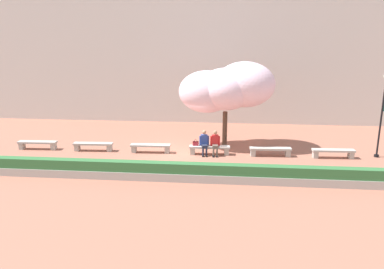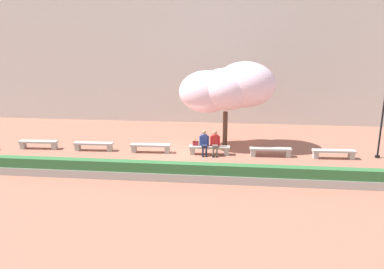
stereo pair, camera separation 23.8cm
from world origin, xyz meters
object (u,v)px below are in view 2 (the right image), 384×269
Objects in this scene: stone_bench_west_end at (38,143)px; cherry_tree_main at (228,88)px; stone_bench_east_end at (270,151)px; person_seated_right at (215,142)px; person_seated_left at (204,142)px; stone_bench_far_east at (334,153)px; handbag at (196,143)px; stone_bench_near_east at (209,149)px; lamp_post_with_banner at (384,108)px; stone_bench_center at (151,147)px; stone_bench_near_west at (94,145)px.

cherry_tree_main is at bearing 8.75° from stone_bench_west_end.
person_seated_right is (-2.86, -0.05, 0.39)m from stone_bench_east_end.
person_seated_left is 0.25× the size of cherry_tree_main.
person_seated_right is (-6.01, -0.05, 0.39)m from stone_bench_far_east.
stone_bench_west_end is at bearing -179.82° from handbag.
stone_bench_near_east is at bearing 169.61° from person_seated_right.
stone_bench_far_east is at bearing -0.22° from handbag.
person_seated_right is at bearing -176.84° from lamp_post_with_banner.
stone_bench_center is 6.30× the size of handbag.
stone_bench_east_end is at bearing 0.00° from stone_bench_center.
stone_bench_far_east is at bearing 0.00° from stone_bench_near_west.
person_seated_left is 3.28m from cherry_tree_main.
stone_bench_near_east is at bearing 10.87° from person_seated_left.
person_seated_left reaches higher than handbag.
handbag is (-0.46, 0.08, -0.12)m from person_seated_left.
stone_bench_center is at bearing -158.44° from cherry_tree_main.
person_seated_left is 0.48m from handbag.
cherry_tree_main is (-5.42, 1.59, 2.99)m from stone_bench_far_east.
stone_bench_far_east is (12.59, 0.00, 0.00)m from stone_bench_near_west.
stone_bench_near_east is at bearing -118.76° from cherry_tree_main.
stone_bench_west_end is at bearing 180.00° from stone_bench_near_west.
stone_bench_east_end is (3.15, 0.00, 0.00)m from stone_bench_near_east.
lamp_post_with_banner is at bearing 10.03° from stone_bench_far_east.
lamp_post_with_banner is (18.03, 0.40, 2.24)m from stone_bench_west_end.
lamp_post_with_banner reaches higher than stone_bench_near_east.
handbag is 0.06× the size of cherry_tree_main.
stone_bench_center is 2.43m from handbag.
stone_bench_far_east is 3.23m from lamp_post_with_banner.
stone_bench_near_west is 6.30m from stone_bench_near_east.
lamp_post_with_banner reaches higher than person_seated_right.
stone_bench_east_end is at bearing 0.00° from stone_bench_near_east.
lamp_post_with_banner reaches higher than handbag.
stone_bench_near_west and stone_bench_far_east have the same top height.
stone_bench_east_end is 5.89m from lamp_post_with_banner.
stone_bench_near_west is 1.00× the size of stone_bench_center.
handbag is at bearing 0.64° from stone_bench_center.
person_seated_left reaches higher than stone_bench_near_east.
stone_bench_near_east is (6.30, 0.00, 0.00)m from stone_bench_near_west.
person_seated_right reaches higher than stone_bench_east_end.
cherry_tree_main is (10.32, 1.59, 2.99)m from stone_bench_west_end.
stone_bench_near_west is (3.15, -0.00, 0.00)m from stone_bench_west_end.
stone_bench_east_end is 1.00× the size of stone_bench_far_east.
stone_bench_near_east and stone_bench_east_end have the same top height.
stone_bench_near_east is at bearing 0.00° from stone_bench_near_west.
person_seated_left is at bearing 179.94° from person_seated_right.
stone_bench_west_end is 10.86m from cherry_tree_main.
stone_bench_center is 1.66× the size of person_seated_left.
handbag is (-3.88, 0.03, 0.27)m from stone_bench_east_end.
cherry_tree_main is (4.02, 1.59, 2.99)m from stone_bench_center.
stone_bench_near_west is 0.50× the size of lamp_post_with_banner.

